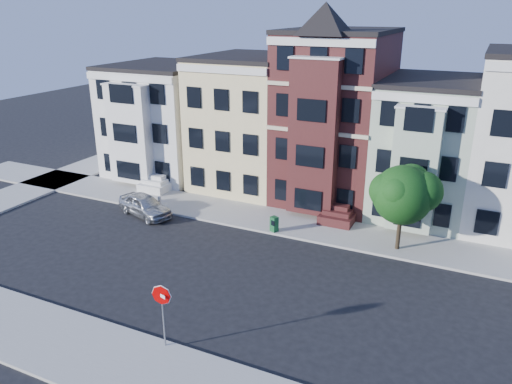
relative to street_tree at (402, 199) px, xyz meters
The scene contains 12 objects.
ground 10.12m from the street_tree, 131.40° to the right, with size 120.00×120.00×0.00m, color black.
far_sidewalk 7.16m from the street_tree, behind, with size 60.00×4.00×0.15m, color #9E9B93.
near_sidewalk 16.75m from the street_tree, 112.62° to the right, with size 60.00×4.00×0.15m, color #9E9B93.
house_white 22.58m from the street_tree, 161.02° to the left, with size 8.00×9.00×9.00m, color white.
house_yellow 15.30m from the street_tree, 151.17° to the left, with size 7.00×9.00×10.00m, color beige.
house_brown 10.04m from the street_tree, 130.76° to the left, with size 7.00×9.00×12.00m, color #421918.
house_green 7.43m from the street_tree, 88.60° to the left, with size 6.00×9.00×9.00m, color #A5B69C.
street_tree is the anchor object (origin of this frame).
parked_car 17.22m from the street_tree, behind, with size 1.79×4.46×1.52m, color #AEB0B5.
newspaper_box 8.12m from the street_tree, behind, with size 0.44×0.39×0.99m, color #16542A.
fire_hydrant 16.80m from the street_tree, behind, with size 0.26×0.26×0.74m, color silver.
stop_sign 15.35m from the street_tree, 118.17° to the right, with size 0.90×0.13×3.29m, color #B60000, non-canonical shape.
Camera 1 is at (10.12, -20.59, 13.61)m, focal length 35.00 mm.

